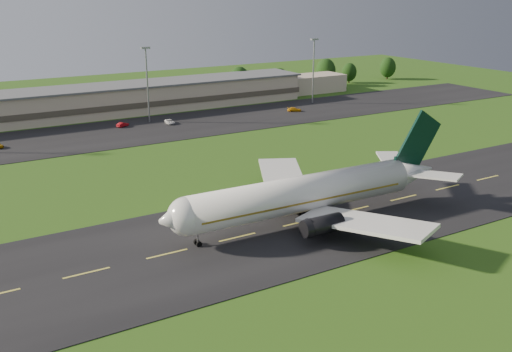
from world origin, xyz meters
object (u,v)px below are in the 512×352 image
airliner (306,194)px  light_mast_east (314,63)px  service_vehicle_c (170,122)px  light_mast_centre (147,76)px  service_vehicle_b (123,125)px  service_vehicle_d (294,109)px  terminal (134,98)px

airliner → light_mast_east: (58.82, 80.02, 8.08)m
service_vehicle_c → airliner: bearing=-91.8°
light_mast_centre → service_vehicle_c: bearing=-52.5°
light_mast_east → service_vehicle_b: light_mast_east is taller
airliner → service_vehicle_d: bearing=58.6°
light_mast_east → service_vehicle_c: size_ratio=4.84×
airliner → light_mast_centre: light_mast_centre is taller
light_mast_centre → service_vehicle_d: 44.87m
light_mast_east → service_vehicle_d: light_mast_east is taller
service_vehicle_c → service_vehicle_d: bearing=-0.8°
service_vehicle_b → service_vehicle_c: 12.52m
service_vehicle_b → light_mast_east: bearing=-116.5°
light_mast_centre → service_vehicle_c: light_mast_centre is taller
terminal → light_mast_centre: size_ratio=7.13×
light_mast_centre → light_mast_east: bearing=0.0°
terminal → light_mast_east: bearing=-16.8°
airliner → light_mast_centre: 80.52m
terminal → service_vehicle_d: 47.89m
airliner → light_mast_centre: (3.82, 80.02, 8.08)m
service_vehicle_d → service_vehicle_b: bearing=106.6°
light_mast_centre → service_vehicle_d: bearing=-11.1°
service_vehicle_b → service_vehicle_c: bearing=-132.6°
airliner → service_vehicle_c: bearing=85.5°
airliner → service_vehicle_c: 75.44m
airliner → light_mast_east: size_ratio=2.52×
light_mast_east → service_vehicle_b: bearing=-178.2°
terminal → service_vehicle_b: size_ratio=40.59×
light_mast_centre → service_vehicle_d: (42.41, -8.34, -12.03)m
terminal → light_mast_centre: bearing=-95.0°
airliner → service_vehicle_d: 85.39m
terminal → light_mast_centre: 18.45m
terminal → service_vehicle_c: terminal is taller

